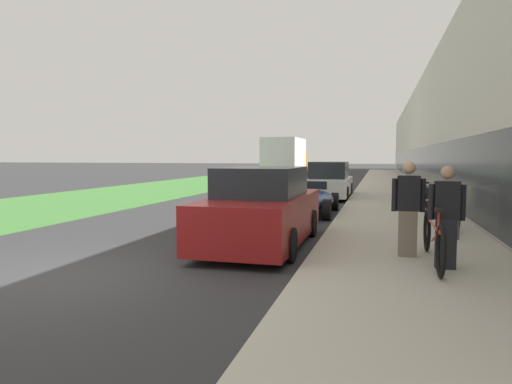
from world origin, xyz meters
The scene contains 15 objects.
ground_plane centered at (0.00, 0.00, 0.00)m, with size 220.00×220.00×0.00m, color #303033.
sidewalk_slab centered at (5.11, 21.00, 0.06)m, with size 3.46×70.00×0.11m.
storefront_facade centered at (11.87, 29.00, 3.29)m, with size 10.01×70.00×6.60m.
lawn_strip centered at (-7.29, 25.00, 0.01)m, with size 7.02×70.00×0.03m.
tandem_bicycle centered at (5.38, 1.99, 0.51)m, with size 0.52×2.63×0.95m.
person_rider centered at (5.52, 1.66, 0.89)m, with size 0.53×0.21×1.56m.
person_bystander centered at (5.02, 2.41, 0.92)m, with size 0.55×0.21×1.61m.
bike_rack_hoop centered at (6.11, 4.52, 0.62)m, with size 0.05×0.60×0.84m.
cruiser_bike_nearest centered at (6.24, 5.81, 0.47)m, with size 0.52×1.77×0.84m.
cruiser_bike_middle centered at (6.06, 8.08, 0.49)m, with size 0.52×1.75×0.88m.
cruiser_bike_farthest centered at (6.05, 10.35, 0.48)m, with size 0.52×1.65×0.88m.
parked_sedan_curbside centered at (2.26, 3.20, 0.73)m, with size 1.82×4.39×1.59m.
vintage_roadster_curbside centered at (2.35, 8.45, 0.44)m, with size 1.78×4.22×1.01m.
parked_sedan_far centered at (2.44, 14.25, 0.71)m, with size 1.86×4.45×1.58m.
moving_truck centered at (-2.09, 27.23, 1.56)m, with size 2.50×6.43×3.11m.
Camera 1 is at (4.52, -5.68, 1.81)m, focal length 32.00 mm.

